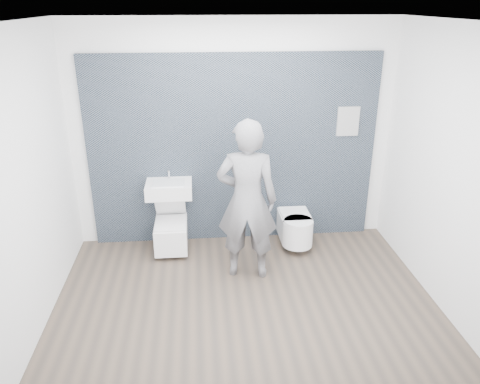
{
  "coord_description": "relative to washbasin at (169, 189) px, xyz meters",
  "views": [
    {
      "loc": [
        -0.44,
        -4.14,
        2.96
      ],
      "look_at": [
        0.0,
        0.6,
        1.0
      ],
      "focal_mm": 35.0,
      "sensor_mm": 36.0,
      "label": 1
    }
  ],
  "objects": [
    {
      "name": "tile_wall",
      "position": [
        0.82,
        0.24,
        -0.82
      ],
      "size": [
        3.6,
        0.06,
        2.4
      ],
      "primitive_type": "cube",
      "color": "black",
      "rests_on": "ground"
    },
    {
      "name": "room_shell",
      "position": [
        0.82,
        -1.23,
        0.92
      ],
      "size": [
        4.0,
        4.0,
        4.0
      ],
      "color": "white",
      "rests_on": "ground"
    },
    {
      "name": "toilet_square",
      "position": [
        0.0,
        -0.08,
        -0.57
      ],
      "size": [
        0.4,
        0.57,
        0.7
      ],
      "color": "white",
      "rests_on": "ground"
    },
    {
      "name": "info_placard",
      "position": [
        2.25,
        0.19,
        -0.82
      ],
      "size": [
        0.28,
        0.03,
        0.37
      ],
      "primitive_type": "cube",
      "color": "silver",
      "rests_on": "ground"
    },
    {
      "name": "visitor",
      "position": [
        0.89,
        -0.69,
        0.1
      ],
      "size": [
        0.73,
        0.54,
        1.84
      ],
      "primitive_type": "imported",
      "rotation": [
        0.0,
        0.0,
        2.99
      ],
      "color": "gray",
      "rests_on": "ground"
    },
    {
      "name": "ground",
      "position": [
        0.82,
        -1.23,
        -0.82
      ],
      "size": [
        4.0,
        4.0,
        0.0
      ],
      "primitive_type": "plane",
      "color": "#4F4134",
      "rests_on": "ground"
    },
    {
      "name": "toilet_rounded",
      "position": [
        1.58,
        -0.12,
        -0.55
      ],
      "size": [
        0.38,
        0.65,
        0.35
      ],
      "color": "white",
      "rests_on": "ground"
    },
    {
      "name": "washbasin",
      "position": [
        0.0,
        0.0,
        0.0
      ],
      "size": [
        0.56,
        0.42,
        0.42
      ],
      "color": "white",
      "rests_on": "ground"
    }
  ]
}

